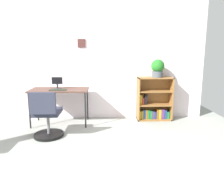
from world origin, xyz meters
The scene contains 8 objects.
ground_plane centered at (0.00, 0.00, 0.00)m, with size 6.24×6.24×0.00m, color #949790.
wall_back centered at (0.00, 2.15, 1.29)m, with size 5.20×0.12×2.57m.
desk centered at (-0.56, 1.71, 0.69)m, with size 1.17×0.58×0.74m.
monitor centered at (-0.60, 1.74, 0.87)m, with size 0.21×0.15×0.24m.
keyboard centered at (-0.56, 1.58, 0.75)m, with size 0.33×0.12×0.02m, color #282F23.
office_chair centered at (-0.64, 0.99, 0.36)m, with size 0.52×0.55×0.85m.
bookshelf_low centered at (1.46, 1.95, 0.41)m, with size 0.75×0.30×0.95m.
potted_plant_on_shelf centered at (1.51, 1.90, 1.16)m, with size 0.28×0.28×0.38m.
Camera 1 is at (0.38, -2.46, 1.47)m, focal length 32.86 mm.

